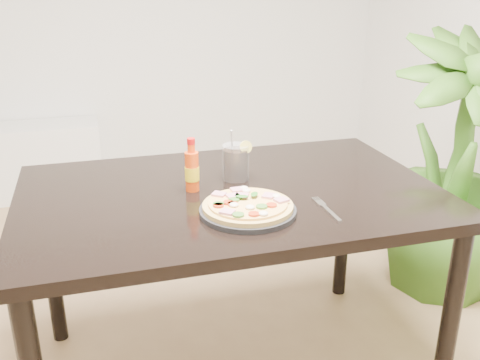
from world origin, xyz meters
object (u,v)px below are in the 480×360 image
object	(u,v)px
hot_sauce_bottle	(192,170)
cola_cup	(236,163)
plate	(248,211)
houseplant	(454,166)
pizza	(247,205)
dining_table	(230,213)
fork	(326,208)

from	to	relation	value
hot_sauce_bottle	cola_cup	world-z (taller)	cola_cup
plate	cola_cup	distance (m)	0.30
hot_sauce_bottle	houseplant	size ratio (longest dim) A/B	0.15
plate	hot_sauce_bottle	distance (m)	0.27
pizza	houseplant	world-z (taller)	houseplant
dining_table	houseplant	bearing A→B (deg)	16.58
pizza	houseplant	size ratio (longest dim) A/B	0.23
dining_table	plate	distance (m)	0.22
cola_cup	houseplant	size ratio (longest dim) A/B	0.15
dining_table	houseplant	xyz separation A→B (m)	(1.16, 0.34, -0.06)
dining_table	plate	size ratio (longest dim) A/B	4.75
cola_cup	dining_table	bearing A→B (deg)	-115.42
pizza	cola_cup	world-z (taller)	cola_cup
dining_table	fork	world-z (taller)	fork
plate	fork	bearing A→B (deg)	-8.15
dining_table	cola_cup	size ratio (longest dim) A/B	7.58
pizza	hot_sauce_bottle	size ratio (longest dim) A/B	1.51
dining_table	hot_sauce_bottle	size ratio (longest dim) A/B	7.71
pizza	cola_cup	size ratio (longest dim) A/B	1.49
cola_cup	fork	bearing A→B (deg)	-59.26
cola_cup	houseplant	world-z (taller)	houseplant
plate	cola_cup	size ratio (longest dim) A/B	1.60
hot_sauce_bottle	cola_cup	bearing A→B (deg)	21.28
dining_table	houseplant	world-z (taller)	houseplant
plate	pizza	distance (m)	0.02
dining_table	pizza	xyz separation A→B (m)	(0.00, -0.20, 0.11)
pizza	hot_sauce_bottle	bearing A→B (deg)	118.32
dining_table	pizza	size ratio (longest dim) A/B	5.09
plate	hot_sauce_bottle	size ratio (longest dim) A/B	1.62
hot_sauce_bottle	fork	size ratio (longest dim) A/B	0.97
pizza	plate	bearing A→B (deg)	-47.48
dining_table	hot_sauce_bottle	bearing A→B (deg)	164.95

